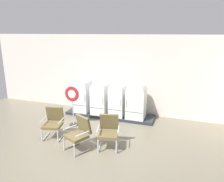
# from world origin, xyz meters

# --- Properties ---
(ground) EXTENTS (12.00, 10.00, 0.05)m
(ground) POSITION_xyz_m (0.00, 0.00, -0.03)
(ground) COLOR #706957
(back_wall) EXTENTS (11.76, 0.12, 3.26)m
(back_wall) POSITION_xyz_m (0.00, 3.66, 1.64)
(back_wall) COLOR silver
(back_wall) RESTS_ON ground
(display_plinth) EXTENTS (3.64, 0.95, 0.10)m
(display_plinth) POSITION_xyz_m (0.00, 3.02, 0.05)
(display_plinth) COLOR #282C37
(display_plinth) RESTS_ON ground
(refrigerator_0) EXTENTS (0.61, 0.72, 1.43)m
(refrigerator_0) POSITION_xyz_m (-1.16, 2.93, 0.86)
(refrigerator_0) COLOR white
(refrigerator_0) RESTS_ON display_plinth
(refrigerator_1) EXTENTS (0.62, 0.68, 1.36)m
(refrigerator_1) POSITION_xyz_m (-0.39, 2.92, 0.82)
(refrigerator_1) COLOR white
(refrigerator_1) RESTS_ON display_plinth
(refrigerator_2) EXTENTS (0.58, 0.66, 1.36)m
(refrigerator_2) POSITION_xyz_m (0.36, 2.91, 0.82)
(refrigerator_2) COLOR silver
(refrigerator_2) RESTS_ON display_plinth
(refrigerator_3) EXTENTS (0.71, 0.66, 1.42)m
(refrigerator_3) POSITION_xyz_m (1.12, 2.91, 0.84)
(refrigerator_3) COLOR silver
(refrigerator_3) RESTS_ON display_plinth
(armchair_left) EXTENTS (0.72, 0.76, 1.00)m
(armchair_left) POSITION_xyz_m (-1.11, 0.68, 0.54)
(armchair_left) COLOR silver
(armchair_left) RESTS_ON ground
(armchair_right) EXTENTS (0.72, 0.77, 1.00)m
(armchair_right) POSITION_xyz_m (0.81, 0.65, 0.54)
(armchair_right) COLOR silver
(armchair_right) RESTS_ON ground
(armchair_center) EXTENTS (0.80, 0.83, 1.00)m
(armchair_center) POSITION_xyz_m (0.04, 0.25, 0.54)
(armchair_center) COLOR silver
(armchair_center) RESTS_ON ground
(sign_stand) EXTENTS (0.55, 0.32, 1.48)m
(sign_stand) POSITION_xyz_m (-0.96, 1.70, 0.79)
(sign_stand) COLOR #2D2D30
(sign_stand) RESTS_ON ground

